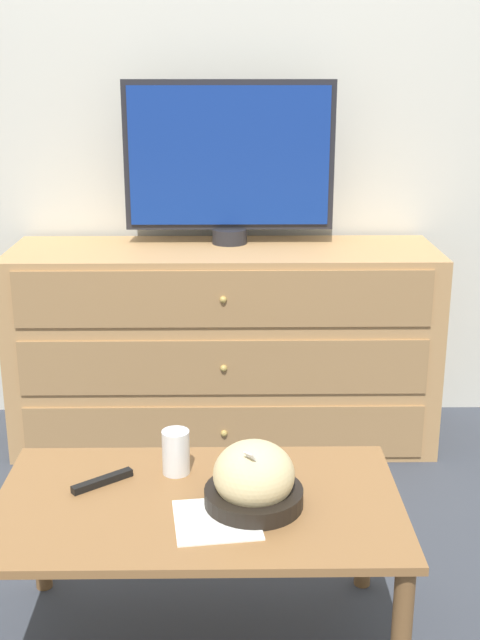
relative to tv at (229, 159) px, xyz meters
The scene contains 9 objects.
ground_plane 1.06m from the tv, 90.72° to the left, with size 12.00×12.00×0.00m, color #383D47.
wall_back 0.32m from the tv, 90.62° to the left, with size 12.00×0.05×2.60m.
dresser 0.68m from the tv, 104.64° to the right, with size 1.54×0.48×0.74m.
tv is the anchor object (origin of this frame).
coffee_table 1.45m from the tv, 93.50° to the right, with size 0.95×0.54×0.40m.
takeout_bowl 1.41m from the tv, 87.73° to the right, with size 0.23×0.23×0.16m.
drink_cup 1.28m from the tv, 96.90° to the right, with size 0.07×0.07×0.11m.
napkin 1.50m from the tv, 91.40° to the right, with size 0.21×0.21×0.00m.
remote_control 1.38m from the tv, 104.68° to the right, with size 0.14×0.11×0.02m.
Camera 1 is at (0.00, -3.09, 1.36)m, focal length 45.00 mm.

